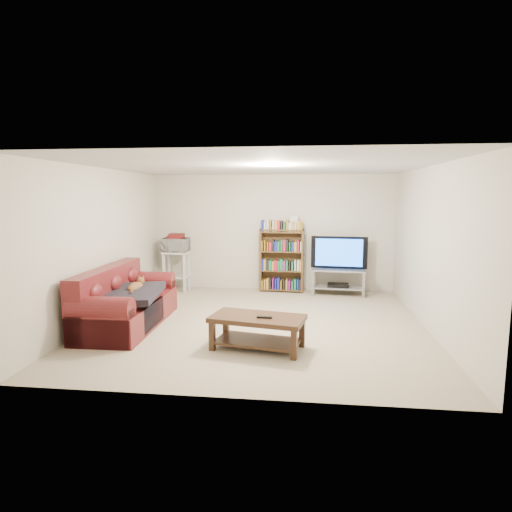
# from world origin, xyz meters

# --- Properties ---
(floor) EXTENTS (5.00, 5.00, 0.00)m
(floor) POSITION_xyz_m (0.00, 0.00, 0.00)
(floor) COLOR tan
(floor) RESTS_ON ground
(ceiling) EXTENTS (5.00, 5.00, 0.00)m
(ceiling) POSITION_xyz_m (0.00, 0.00, 2.40)
(ceiling) COLOR white
(ceiling) RESTS_ON ground
(wall_back) EXTENTS (5.00, 0.00, 5.00)m
(wall_back) POSITION_xyz_m (0.00, 2.50, 1.20)
(wall_back) COLOR beige
(wall_back) RESTS_ON ground
(wall_front) EXTENTS (5.00, 0.00, 5.00)m
(wall_front) POSITION_xyz_m (0.00, -2.50, 1.20)
(wall_front) COLOR beige
(wall_front) RESTS_ON ground
(wall_left) EXTENTS (0.00, 5.00, 5.00)m
(wall_left) POSITION_xyz_m (-2.50, 0.00, 1.20)
(wall_left) COLOR beige
(wall_left) RESTS_ON ground
(wall_right) EXTENTS (0.00, 5.00, 5.00)m
(wall_right) POSITION_xyz_m (2.50, 0.00, 1.20)
(wall_right) COLOR beige
(wall_right) RESTS_ON ground
(sofa) EXTENTS (0.94, 2.11, 0.90)m
(sofa) POSITION_xyz_m (-2.05, -0.35, 0.32)
(sofa) COLOR maroon
(sofa) RESTS_ON floor
(blanket) EXTENTS (0.91, 1.13, 0.18)m
(blanket) POSITION_xyz_m (-1.86, -0.48, 0.53)
(blanket) COLOR black
(blanket) RESTS_ON sofa
(cat) EXTENTS (0.24, 0.58, 0.17)m
(cat) POSITION_xyz_m (-1.87, -0.29, 0.59)
(cat) COLOR brown
(cat) RESTS_ON sofa
(coffee_table) EXTENTS (1.28, 0.81, 0.43)m
(coffee_table) POSITION_xyz_m (0.10, -1.10, 0.30)
(coffee_table) COLOR #352012
(coffee_table) RESTS_ON floor
(remote) EXTENTS (0.20, 0.06, 0.02)m
(remote) POSITION_xyz_m (0.19, -1.18, 0.44)
(remote) COLOR black
(remote) RESTS_ON coffee_table
(tv_stand) EXTENTS (1.08, 0.56, 0.52)m
(tv_stand) POSITION_xyz_m (1.36, 2.14, 0.35)
(tv_stand) COLOR #999EA3
(tv_stand) RESTS_ON floor
(television) EXTENTS (1.12, 0.25, 0.64)m
(television) POSITION_xyz_m (1.36, 2.14, 0.84)
(television) COLOR black
(television) RESTS_ON tv_stand
(dvd_player) EXTENTS (0.44, 0.33, 0.06)m
(dvd_player) POSITION_xyz_m (1.36, 2.14, 0.19)
(dvd_player) COLOR black
(dvd_player) RESTS_ON tv_stand
(bookshelf) EXTENTS (0.91, 0.32, 1.29)m
(bookshelf) POSITION_xyz_m (0.21, 2.30, 0.67)
(bookshelf) COLOR #4F361B
(bookshelf) RESTS_ON floor
(shelf_clutter) EXTENTS (0.66, 0.21, 0.28)m
(shelf_clutter) POSITION_xyz_m (0.31, 2.31, 1.40)
(shelf_clutter) COLOR silver
(shelf_clutter) RESTS_ON bookshelf
(microwave_stand) EXTENTS (0.53, 0.40, 0.83)m
(microwave_stand) POSITION_xyz_m (-1.96, 2.10, 0.53)
(microwave_stand) COLOR silver
(microwave_stand) RESTS_ON floor
(microwave) EXTENTS (0.52, 0.37, 0.28)m
(microwave) POSITION_xyz_m (-1.96, 2.10, 0.97)
(microwave) COLOR silver
(microwave) RESTS_ON microwave_stand
(game_boxes) EXTENTS (0.31, 0.28, 0.05)m
(game_boxes) POSITION_xyz_m (-1.96, 2.10, 1.13)
(game_boxes) COLOR maroon
(game_boxes) RESTS_ON microwave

